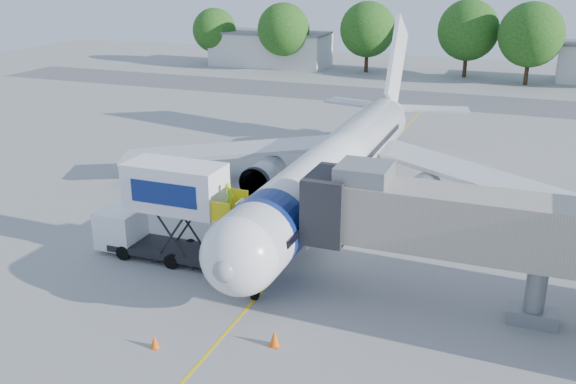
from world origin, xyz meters
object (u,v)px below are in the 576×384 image
(aircraft, at_px, (339,163))
(ground_tug, at_px, (208,382))
(jet_bridge, at_px, (438,220))
(catering_hiloader, at_px, (166,211))

(aircraft, height_order, ground_tug, aircraft)
(ground_tug, bearing_deg, jet_bridge, 78.03)
(ground_tug, bearing_deg, aircraft, 114.94)
(aircraft, bearing_deg, jet_bridge, -54.30)
(catering_hiloader, relative_size, ground_tug, 2.02)
(catering_hiloader, height_order, ground_tug, catering_hiloader)
(catering_hiloader, bearing_deg, aircraft, 60.59)
(aircraft, distance_m, jet_bridge, 13.77)
(aircraft, distance_m, catering_hiloader, 12.77)
(catering_hiloader, bearing_deg, ground_tug, -52.45)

